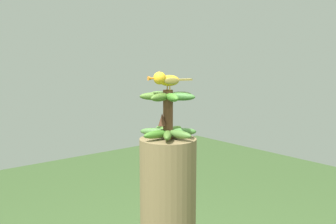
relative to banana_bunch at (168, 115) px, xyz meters
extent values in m
cylinder|color=brown|center=(0.00, 0.00, 0.00)|extent=(0.04, 0.04, 0.22)
ellipsoid|color=#487237|center=(-0.05, -0.04, -0.08)|extent=(0.13, 0.11, 0.04)
ellipsoid|color=#407725|center=(0.00, -0.06, -0.08)|extent=(0.04, 0.14, 0.04)
ellipsoid|color=#496D29|center=(0.05, -0.04, -0.08)|extent=(0.13, 0.12, 0.04)
ellipsoid|color=#4A7030|center=(0.06, 0.01, -0.08)|extent=(0.14, 0.06, 0.04)
ellipsoid|color=#477D37|center=(0.03, 0.06, -0.08)|extent=(0.10, 0.14, 0.04)
ellipsoid|color=#497E25|center=(-0.02, 0.06, -0.08)|extent=(0.09, 0.14, 0.04)
ellipsoid|color=#4B7D2C|center=(-0.06, 0.02, -0.08)|extent=(0.14, 0.07, 0.04)
ellipsoid|color=#437E29|center=(0.05, -0.02, 0.08)|extent=(0.14, 0.08, 0.04)
ellipsoid|color=#3F7132|center=(0.05, 0.03, 0.08)|extent=(0.14, 0.10, 0.04)
ellipsoid|color=#4E6F33|center=(0.01, 0.06, 0.08)|extent=(0.06, 0.14, 0.04)
ellipsoid|color=#3F6F2D|center=(-0.04, 0.04, 0.08)|extent=(0.12, 0.13, 0.04)
ellipsoid|color=#4D7632|center=(-0.06, 0.00, 0.08)|extent=(0.14, 0.05, 0.04)
ellipsoid|color=#4C702A|center=(-0.03, -0.05, 0.08)|extent=(0.11, 0.14, 0.04)
ellipsoid|color=#4C702A|center=(0.02, -0.05, 0.08)|extent=(0.07, 0.14, 0.04)
cone|color=#4C2D1E|center=(0.00, -0.03, -0.02)|extent=(0.04, 0.04, 0.06)
cylinder|color=#C68933|center=(-0.01, 0.00, 0.12)|extent=(0.01, 0.01, 0.02)
cylinder|color=#C68933|center=(0.02, -0.01, 0.12)|extent=(0.00, 0.01, 0.02)
ellipsoid|color=gold|center=(0.01, 0.00, 0.15)|extent=(0.07, 0.11, 0.05)
ellipsoid|color=olive|center=(-0.01, 0.01, 0.15)|extent=(0.03, 0.07, 0.03)
ellipsoid|color=olive|center=(0.03, -0.01, 0.15)|extent=(0.03, 0.07, 0.03)
cube|color=olive|center=(0.03, 0.07, 0.15)|extent=(0.04, 0.07, 0.01)
sphere|color=gold|center=(0.00, -0.05, 0.16)|extent=(0.06, 0.06, 0.06)
sphere|color=black|center=(0.02, -0.06, 0.17)|extent=(0.01, 0.01, 0.01)
cone|color=orange|center=(-0.01, -0.08, 0.16)|extent=(0.03, 0.04, 0.02)
camera|label=1|loc=(1.33, -1.09, 0.26)|focal=41.64mm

